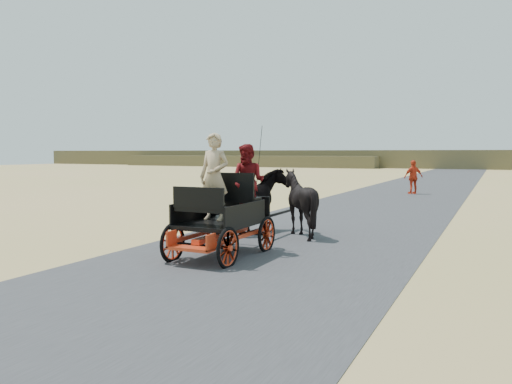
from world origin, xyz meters
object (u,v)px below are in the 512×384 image
at_px(horse_left, 260,201).
at_px(horse_right, 300,203).
at_px(pedestrian, 413,177).
at_px(carriage, 222,238).

xyz_separation_m(horse_left, horse_right, (1.10, 0.00, 0.00)).
bearing_deg(horse_right, pedestrian, -92.50).
xyz_separation_m(horse_left, pedestrian, (1.73, 14.44, 0.02)).
height_order(carriage, pedestrian, pedestrian).
bearing_deg(carriage, pedestrian, 86.12).
distance_m(horse_left, pedestrian, 14.54).
distance_m(carriage, pedestrian, 17.48).
relative_size(horse_left, pedestrian, 1.16).
distance_m(carriage, horse_right, 3.09).
bearing_deg(horse_left, pedestrian, -96.84).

